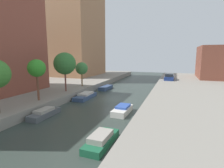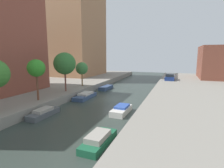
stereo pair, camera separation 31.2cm
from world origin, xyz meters
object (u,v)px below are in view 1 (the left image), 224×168
street_tree_3 (82,68)px  moored_boat_left_2 (85,96)px  street_tree_2 (65,64)px  apartment_tower_far (77,32)px  moored_boat_right_1 (101,140)px  moored_boat_right_2 (122,110)px  moored_boat_left_3 (106,88)px  moored_boat_left_1 (45,113)px  low_block_right (223,62)px  parked_car (169,77)px  street_tree_1 (37,69)px

street_tree_3 → moored_boat_left_2: (2.72, -4.01, -3.61)m
street_tree_2 → moored_boat_left_2: street_tree_2 is taller
apartment_tower_far → moored_boat_right_1: (19.58, -30.56, -11.59)m
moored_boat_left_2 → moored_boat_right_2: (6.92, -4.62, 0.03)m
moored_boat_left_3 → moored_boat_right_1: (7.13, -18.87, 0.06)m
moored_boat_left_1 → street_tree_3: bearing=101.6°
low_block_right → moored_boat_right_1: low_block_right is taller
moored_boat_left_2 → moored_boat_left_3: moored_boat_left_2 is taller
parked_car → moored_boat_right_1: size_ratio=1.30×
moored_boat_left_1 → moored_boat_left_2: (0.19, 8.31, -0.01)m
street_tree_2 → street_tree_3: bearing=90.0°
street_tree_2 → moored_boat_right_2: (9.64, -3.86, -4.61)m
street_tree_2 → moored_boat_left_3: (3.04, 7.97, -4.67)m
street_tree_2 → moored_boat_left_2: size_ratio=1.20×
apartment_tower_far → parked_car: size_ratio=4.55×
moored_boat_left_3 → moored_boat_right_1: moored_boat_right_1 is taller
moored_boat_left_1 → street_tree_2: bearing=108.5°
street_tree_2 → moored_boat_right_2: size_ratio=1.58×
street_tree_1 → street_tree_2: (0.00, 5.47, 0.31)m
moored_boat_left_2 → moored_boat_left_3: 7.22m
low_block_right → street_tree_2: size_ratio=1.95×
apartment_tower_far → street_tree_1: bearing=-69.5°
moored_boat_left_1 → moored_boat_left_2: bearing=88.7°
moored_boat_right_1 → moored_boat_right_2: (-0.54, 7.04, 0.00)m
street_tree_1 → street_tree_2: 5.48m
apartment_tower_far → street_tree_3: bearing=-57.7°
apartment_tower_far → street_tree_2: size_ratio=3.95×
moored_boat_right_2 → parked_car: bearing=79.6°
street_tree_2 → moored_boat_left_2: bearing=15.6°
moored_boat_left_3 → street_tree_2: bearing=-110.9°
street_tree_2 → moored_boat_left_1: size_ratio=1.48×
street_tree_3 → parked_car: 19.06m
apartment_tower_far → moored_boat_left_2: 25.28m
moored_boat_right_2 → low_block_right: bearing=61.8°
apartment_tower_far → street_tree_2: apartment_tower_far is taller
apartment_tower_far → street_tree_1: (9.40, -25.13, -7.29)m
moored_boat_left_3 → moored_boat_right_1: 20.17m
apartment_tower_far → moored_boat_left_1: size_ratio=5.84×
street_tree_1 → street_tree_2: street_tree_2 is taller
street_tree_3 → moored_boat_right_2: bearing=-41.8°
street_tree_1 → apartment_tower_far: bearing=110.5°
moored_boat_left_1 → moored_boat_right_2: 8.01m
moored_boat_right_1 → street_tree_1: bearing=151.9°
apartment_tower_far → parked_car: apartment_tower_far is taller
street_tree_2 → street_tree_3: street_tree_2 is taller
low_block_right → moored_boat_left_1: (-22.07, -31.62, -4.22)m
low_block_right → parked_car: (-10.96, -6.21, -3.02)m
street_tree_1 → parked_car: bearing=59.7°
apartment_tower_far → moored_boat_left_1: bearing=-66.3°
street_tree_1 → moored_boat_left_2: 8.05m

